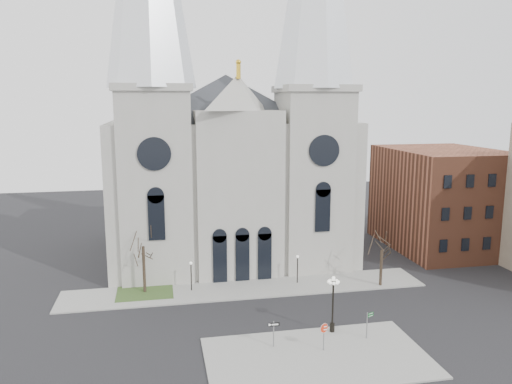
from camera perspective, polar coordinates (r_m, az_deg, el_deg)
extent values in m
plane|color=black|center=(46.42, 1.34, -15.88)|extent=(160.00, 160.00, 0.00)
cube|color=gray|center=(42.82, 6.99, -18.24)|extent=(18.00, 10.00, 0.14)
cube|color=gray|center=(56.29, -1.12, -10.97)|extent=(40.00, 6.00, 0.14)
cube|color=#2E4F22|center=(56.51, -12.57, -11.12)|extent=(6.00, 5.00, 0.18)
cube|color=#9F9E94|center=(68.26, -3.35, 0.58)|extent=(30.00, 24.00, 18.00)
pyramid|color=#2D3035|center=(67.39, -3.48, 13.25)|extent=(33.00, 26.40, 6.00)
cube|color=#9F9E94|center=(58.95, -11.41, 0.82)|extent=(8.00, 8.00, 22.00)
cylinder|color=black|center=(54.41, -11.57, 4.30)|extent=(3.60, 0.30, 3.60)
cube|color=#9F9E94|center=(61.80, 6.49, 1.39)|extent=(8.00, 8.00, 22.00)
cylinder|color=black|center=(57.49, 7.79, 4.72)|extent=(3.60, 0.30, 3.60)
cube|color=#9F9E94|center=(58.39, -2.01, -0.31)|extent=(10.00, 5.00, 19.50)
pyramid|color=#9F9E94|center=(57.42, -2.09, 11.30)|extent=(11.00, 5.00, 4.00)
cube|color=brown|center=(75.08, 20.44, -0.72)|extent=(14.00, 18.00, 14.00)
cylinder|color=black|center=(55.65, -12.67, -8.69)|extent=(0.32, 0.32, 5.25)
cylinder|color=black|center=(58.18, 14.10, -8.45)|extent=(0.32, 0.32, 4.20)
cylinder|color=black|center=(55.55, -7.41, -9.63)|extent=(0.12, 0.12, 3.00)
sphere|color=white|center=(55.03, -7.45, -8.06)|extent=(0.32, 0.32, 0.32)
cylinder|color=black|center=(57.48, 4.75, -8.88)|extent=(0.12, 0.12, 3.00)
sphere|color=white|center=(56.98, 4.78, -7.36)|extent=(0.32, 0.32, 0.32)
cylinder|color=slate|center=(43.26, 7.75, -16.11)|extent=(0.09, 0.09, 2.33)
cylinder|color=red|center=(42.90, 7.77, -15.14)|extent=(0.81, 0.06, 0.81)
cylinder|color=white|center=(42.90, 7.77, -15.14)|extent=(0.87, 0.05, 0.87)
cube|color=white|center=(42.85, 7.78, -14.98)|extent=(0.45, 0.03, 0.10)
cube|color=white|center=(42.96, 7.77, -15.30)|extent=(0.51, 0.04, 0.10)
cylinder|color=black|center=(46.03, 8.76, -12.90)|extent=(0.16, 0.16, 4.59)
cylinder|color=black|center=(46.81, 8.70, -15.04)|extent=(0.44, 0.44, 0.80)
sphere|color=white|center=(45.03, 8.86, -9.69)|extent=(0.32, 0.32, 0.32)
cylinder|color=slate|center=(43.49, 2.03, -15.91)|extent=(0.10, 0.10, 2.27)
cube|color=black|center=(43.11, 2.03, -14.87)|extent=(1.00, 0.07, 0.32)
cylinder|color=slate|center=(45.81, 12.56, -14.67)|extent=(0.10, 0.10, 2.38)
cube|color=#0B511B|center=(45.65, 12.95, -13.36)|extent=(0.63, 0.30, 0.16)
cube|color=#0B511B|center=(45.73, 12.93, -13.61)|extent=(0.63, 0.30, 0.16)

